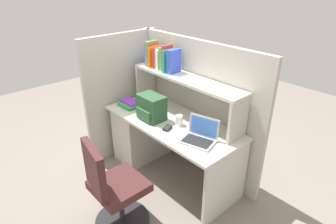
{
  "coord_description": "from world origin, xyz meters",
  "views": [
    {
      "loc": [
        2.0,
        -1.84,
        2.18
      ],
      "look_at": [
        0.0,
        -0.05,
        0.85
      ],
      "focal_mm": 30.38,
      "sensor_mm": 36.0,
      "label": 1
    }
  ],
  "objects_px": {
    "computer_mouse": "(167,128)",
    "office_chair": "(114,193)",
    "laptop": "(200,136)",
    "backpack": "(151,108)",
    "paper_cup": "(179,120)"
  },
  "relations": [
    {
      "from": "backpack",
      "to": "laptop",
      "type": "bearing_deg",
      "value": 5.12
    },
    {
      "from": "backpack",
      "to": "office_chair",
      "type": "height_order",
      "value": "backpack"
    },
    {
      "from": "computer_mouse",
      "to": "paper_cup",
      "type": "xyz_separation_m",
      "value": [
        0.01,
        0.15,
        0.04
      ]
    },
    {
      "from": "computer_mouse",
      "to": "office_chair",
      "type": "xyz_separation_m",
      "value": [
        0.1,
        -0.74,
        -0.35
      ]
    },
    {
      "from": "laptop",
      "to": "paper_cup",
      "type": "xyz_separation_m",
      "value": [
        -0.35,
        0.07,
        0.0
      ]
    },
    {
      "from": "backpack",
      "to": "paper_cup",
      "type": "relative_size",
      "value": 2.73
    },
    {
      "from": "office_chair",
      "to": "computer_mouse",
      "type": "bearing_deg",
      "value": -72.44
    },
    {
      "from": "computer_mouse",
      "to": "office_chair",
      "type": "relative_size",
      "value": 0.11
    },
    {
      "from": "laptop",
      "to": "office_chair",
      "type": "xyz_separation_m",
      "value": [
        -0.27,
        -0.82,
        -0.39
      ]
    },
    {
      "from": "backpack",
      "to": "computer_mouse",
      "type": "xyz_separation_m",
      "value": [
        0.3,
        -0.03,
        -0.12
      ]
    },
    {
      "from": "laptop",
      "to": "backpack",
      "type": "height_order",
      "value": "backpack"
    },
    {
      "from": "laptop",
      "to": "computer_mouse",
      "type": "relative_size",
      "value": 3.52
    },
    {
      "from": "office_chair",
      "to": "backpack",
      "type": "bearing_deg",
      "value": -52.59
    },
    {
      "from": "paper_cup",
      "to": "office_chair",
      "type": "bearing_deg",
      "value": -84.22
    },
    {
      "from": "laptop",
      "to": "computer_mouse",
      "type": "bearing_deg",
      "value": -166.66
    }
  ]
}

